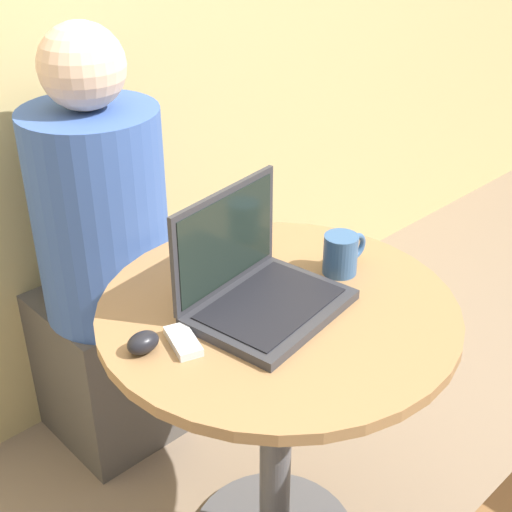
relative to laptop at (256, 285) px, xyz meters
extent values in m
cylinder|color=#4C4C51|center=(0.03, -0.03, -0.41)|extent=(0.07, 0.07, 0.67)
cylinder|color=olive|center=(0.03, -0.03, -0.06)|extent=(0.73, 0.73, 0.02)
cube|color=#2D2D33|center=(0.01, -0.04, -0.04)|extent=(0.33, 0.27, 0.02)
cube|color=black|center=(0.01, -0.04, -0.03)|extent=(0.29, 0.22, 0.00)
cube|color=#2D2D33|center=(-0.01, 0.08, 0.08)|extent=(0.30, 0.06, 0.22)
cube|color=black|center=(-0.01, 0.07, 0.08)|extent=(0.28, 0.04, 0.19)
cube|color=silver|center=(-0.19, 0.00, -0.04)|extent=(0.07, 0.11, 0.02)
ellipsoid|color=black|center=(-0.25, 0.03, -0.03)|extent=(0.06, 0.05, 0.04)
cylinder|color=#335684|center=(0.22, -0.03, -0.01)|extent=(0.07, 0.07, 0.09)
torus|color=#335684|center=(0.27, -0.03, -0.01)|extent=(0.06, 0.01, 0.06)
cube|color=#4C4742|center=(-0.02, 0.65, -0.53)|extent=(0.31, 0.46, 0.46)
cylinder|color=#38569E|center=(-0.02, 0.53, -0.04)|extent=(0.33, 0.33, 0.54)
sphere|color=beige|center=(-0.02, 0.53, 0.33)|extent=(0.20, 0.20, 0.20)
camera|label=1|loc=(-0.82, -0.87, 0.75)|focal=50.00mm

